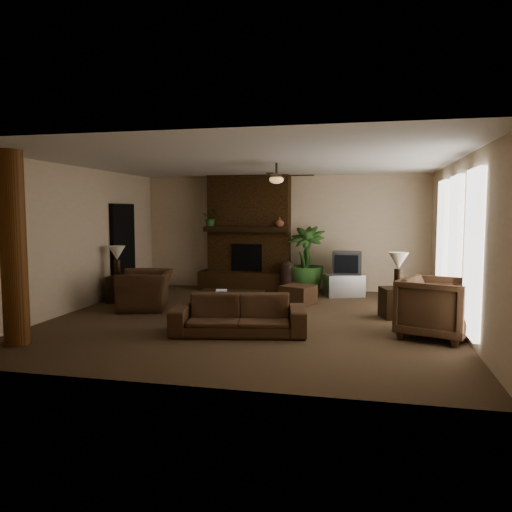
% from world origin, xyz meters
% --- Properties ---
extents(room_shell, '(7.00, 7.00, 7.00)m').
position_xyz_m(room_shell, '(0.00, 0.00, 1.40)').
color(room_shell, brown).
rests_on(room_shell, ground).
extents(fireplace, '(2.40, 0.70, 2.80)m').
position_xyz_m(fireplace, '(-0.80, 3.22, 1.16)').
color(fireplace, '#442A12').
rests_on(fireplace, ground).
extents(windows, '(0.08, 3.65, 2.35)m').
position_xyz_m(windows, '(3.45, 0.20, 1.35)').
color(windows, white).
rests_on(windows, ground).
extents(log_column, '(0.36, 0.36, 2.80)m').
position_xyz_m(log_column, '(-2.95, -2.40, 1.40)').
color(log_column, brown).
rests_on(log_column, ground).
extents(doorway, '(0.10, 1.00, 2.10)m').
position_xyz_m(doorway, '(-3.44, 1.80, 1.05)').
color(doorway, black).
rests_on(doorway, ground).
extents(ceiling_fan, '(1.35, 1.35, 0.37)m').
position_xyz_m(ceiling_fan, '(0.40, 0.30, 2.53)').
color(ceiling_fan, black).
rests_on(ceiling_fan, ceiling).
extents(sofa, '(2.18, 0.98, 0.82)m').
position_xyz_m(sofa, '(0.06, -1.13, 0.41)').
color(sofa, '#4A311F').
rests_on(sofa, ground).
extents(armchair_left, '(1.05, 1.32, 1.01)m').
position_xyz_m(armchair_left, '(-2.25, 0.44, 0.50)').
color(armchair_left, '#4A311F').
rests_on(armchair_left, ground).
extents(armchair_right, '(1.22, 1.26, 1.02)m').
position_xyz_m(armchair_right, '(3.05, -0.71, 0.51)').
color(armchair_right, '#4A311F').
rests_on(armchair_right, ground).
extents(coffee_table, '(1.20, 0.70, 0.43)m').
position_xyz_m(coffee_table, '(-0.47, 0.22, 0.37)').
color(coffee_table, black).
rests_on(coffee_table, ground).
extents(ottoman, '(0.79, 0.79, 0.40)m').
position_xyz_m(ottoman, '(0.65, 1.52, 0.20)').
color(ottoman, '#4A311F').
rests_on(ottoman, ground).
extents(tv_stand, '(0.97, 0.77, 0.50)m').
position_xyz_m(tv_stand, '(1.54, 2.73, 0.25)').
color(tv_stand, '#B5B5B7').
rests_on(tv_stand, ground).
extents(tv, '(0.67, 0.55, 0.52)m').
position_xyz_m(tv, '(1.59, 2.78, 0.76)').
color(tv, '#38383A').
rests_on(tv, tv_stand).
extents(floor_vase, '(0.34, 0.34, 0.77)m').
position_xyz_m(floor_vase, '(0.23, 2.81, 0.43)').
color(floor_vase, '#34221C').
rests_on(floor_vase, ground).
extents(floor_plant, '(1.14, 1.70, 0.88)m').
position_xyz_m(floor_plant, '(0.64, 2.96, 0.44)').
color(floor_plant, '#2E5722').
rests_on(floor_plant, ground).
extents(side_table_left, '(0.57, 0.57, 0.55)m').
position_xyz_m(side_table_left, '(-3.10, 1.01, 0.28)').
color(side_table_left, black).
rests_on(side_table_left, ground).
extents(lamp_left, '(0.43, 0.43, 0.65)m').
position_xyz_m(lamp_left, '(-3.15, 0.98, 1.00)').
color(lamp_left, black).
rests_on(lamp_left, side_table_left).
extents(side_table_right, '(0.62, 0.62, 0.55)m').
position_xyz_m(side_table_right, '(2.55, 0.63, 0.28)').
color(side_table_right, black).
rests_on(side_table_right, ground).
extents(lamp_right, '(0.41, 0.41, 0.65)m').
position_xyz_m(lamp_right, '(2.58, 0.59, 1.00)').
color(lamp_right, black).
rests_on(lamp_right, side_table_right).
extents(mantel_plant, '(0.40, 0.44, 0.33)m').
position_xyz_m(mantel_plant, '(-1.70, 2.99, 1.72)').
color(mantel_plant, '#2E5722').
rests_on(mantel_plant, fireplace).
extents(mantel_vase, '(0.27, 0.28, 0.22)m').
position_xyz_m(mantel_vase, '(0.00, 2.99, 1.67)').
color(mantel_vase, brown).
rests_on(mantel_vase, fireplace).
extents(book_a, '(0.22, 0.08, 0.29)m').
position_xyz_m(book_a, '(-0.74, 0.23, 0.57)').
color(book_a, '#999999').
rests_on(book_a, coffee_table).
extents(book_b, '(0.19, 0.13, 0.29)m').
position_xyz_m(book_b, '(-0.17, 0.07, 0.58)').
color(book_b, '#999999').
rests_on(book_b, coffee_table).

